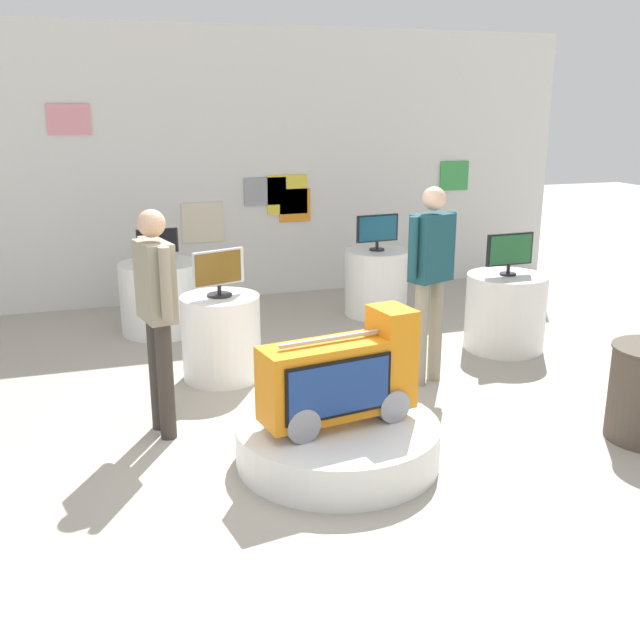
# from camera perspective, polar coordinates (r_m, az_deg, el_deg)

# --- Properties ---
(ground_plane) EXTENTS (30.00, 30.00, 0.00)m
(ground_plane) POSITION_cam_1_polar(r_m,az_deg,el_deg) (5.36, -1.16, -10.42)
(ground_plane) COLOR #A8A091
(back_wall_display) EXTENTS (10.03, 0.13, 3.32)m
(back_wall_display) POSITION_cam_1_polar(r_m,az_deg,el_deg) (9.36, -9.76, 11.52)
(back_wall_display) COLOR silver
(back_wall_display) RESTS_ON ground
(main_display_pedestal) EXTENTS (1.42, 1.42, 0.29)m
(main_display_pedestal) POSITION_cam_1_polar(r_m,az_deg,el_deg) (5.24, 1.36, -9.36)
(main_display_pedestal) COLOR white
(main_display_pedestal) RESTS_ON ground
(novelty_firetruck_tv) EXTENTS (1.13, 0.53, 0.77)m
(novelty_firetruck_tv) POSITION_cam_1_polar(r_m,az_deg,el_deg) (5.06, 1.64, -4.64)
(novelty_firetruck_tv) COLOR gray
(novelty_firetruck_tv) RESTS_ON main_display_pedestal
(display_pedestal_left_rear) EXTENTS (0.87, 0.87, 0.77)m
(display_pedestal_left_rear) POSITION_cam_1_polar(r_m,az_deg,el_deg) (8.22, -12.17, 1.72)
(display_pedestal_left_rear) COLOR white
(display_pedestal_left_rear) RESTS_ON ground
(tv_on_left_rear) EXTENTS (0.44, 0.17, 0.37)m
(tv_on_left_rear) POSITION_cam_1_polar(r_m,az_deg,el_deg) (8.09, -12.42, 5.79)
(tv_on_left_rear) COLOR black
(tv_on_left_rear) RESTS_ON display_pedestal_left_rear
(display_pedestal_center_rear) EXTENTS (0.71, 0.71, 0.77)m
(display_pedestal_center_rear) POSITION_cam_1_polar(r_m,az_deg,el_deg) (6.73, -7.62, -1.33)
(display_pedestal_center_rear) COLOR white
(display_pedestal_center_rear) RESTS_ON ground
(tv_on_center_rear) EXTENTS (0.48, 0.22, 0.42)m
(tv_on_center_rear) POSITION_cam_1_polar(r_m,az_deg,el_deg) (6.57, -7.83, 3.75)
(tv_on_center_rear) COLOR black
(tv_on_center_rear) RESTS_ON display_pedestal_center_rear
(display_pedestal_right_rear) EXTENTS (0.80, 0.80, 0.77)m
(display_pedestal_right_rear) POSITION_cam_1_polar(r_m,az_deg,el_deg) (7.70, 14.08, 0.59)
(display_pedestal_right_rear) COLOR white
(display_pedestal_right_rear) RESTS_ON ground
(tv_on_right_rear) EXTENTS (0.51, 0.16, 0.42)m
(tv_on_right_rear) POSITION_cam_1_polar(r_m,az_deg,el_deg) (7.56, 14.42, 5.17)
(tv_on_right_rear) COLOR black
(tv_on_right_rear) RESTS_ON display_pedestal_right_rear
(display_pedestal_far_right) EXTENTS (0.74, 0.74, 0.77)m
(display_pedestal_far_right) POSITION_cam_1_polar(r_m,az_deg,el_deg) (8.74, 4.35, 2.90)
(display_pedestal_far_right) COLOR white
(display_pedestal_far_right) RESTS_ON ground
(tv_on_far_right) EXTENTS (0.52, 0.17, 0.42)m
(tv_on_far_right) POSITION_cam_1_polar(r_m,az_deg,el_deg) (8.61, 4.45, 6.93)
(tv_on_far_right) COLOR black
(tv_on_far_right) RESTS_ON display_pedestal_far_right
(shopper_browsing_near_truck) EXTENTS (0.27, 0.55, 1.70)m
(shopper_browsing_near_truck) POSITION_cam_1_polar(r_m,az_deg,el_deg) (5.49, -12.48, 1.06)
(shopper_browsing_near_truck) COLOR #38332D
(shopper_browsing_near_truck) RESTS_ON ground
(shopper_browsing_rear) EXTENTS (0.52, 0.33, 1.75)m
(shopper_browsing_rear) POSITION_cam_1_polar(r_m,az_deg,el_deg) (6.46, 8.54, 3.81)
(shopper_browsing_rear) COLOR gray
(shopper_browsing_rear) RESTS_ON ground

